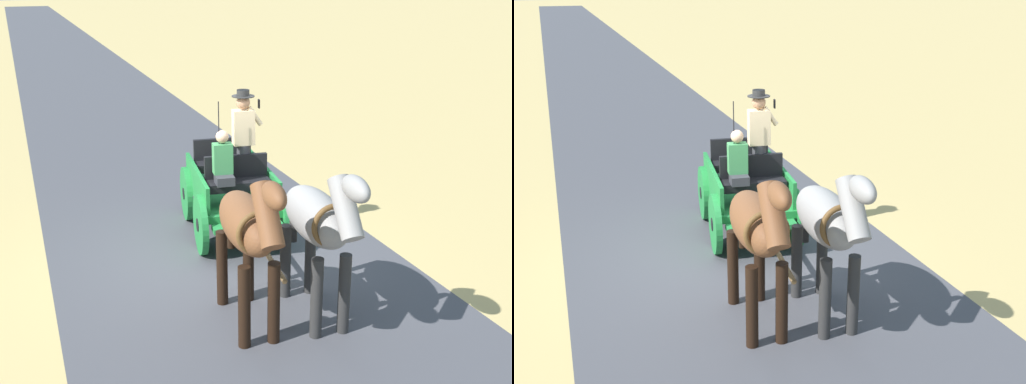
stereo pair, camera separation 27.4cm
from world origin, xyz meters
The scene contains 5 objects.
ground_plane centered at (0.00, 0.00, 0.00)m, with size 200.00×200.00×0.00m, color tan.
road_surface centered at (0.00, 0.00, 0.00)m, with size 5.23×160.00×0.01m, color #424247.
horse_drawn_carriage centered at (-0.45, -0.76, 0.82)m, with size 1.68×4.52×2.50m.
horse_near_side centered at (-0.54, 2.30, 1.32)m, with size 0.65×2.13×2.21m.
horse_off_side centered at (0.34, 2.19, 1.32)m, with size 0.67×2.14×2.21m.
Camera 1 is at (2.79, 8.83, 4.26)m, focal length 44.73 mm.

